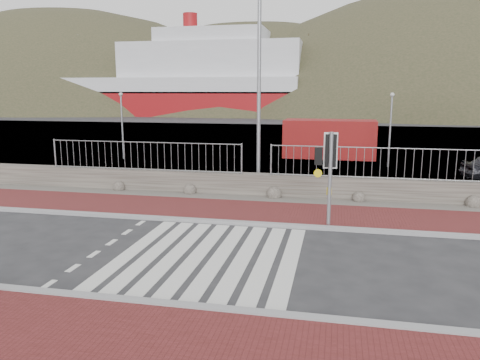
% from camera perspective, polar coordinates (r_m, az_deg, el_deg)
% --- Properties ---
extents(ground, '(220.00, 220.00, 0.00)m').
position_cam_1_polar(ground, '(12.37, -3.82, -9.23)').
color(ground, '#28282B').
rests_on(ground, ground).
extents(sidewalk_far, '(40.00, 3.00, 0.08)m').
position_cam_1_polar(sidewalk_far, '(16.54, 0.38, -3.86)').
color(sidewalk_far, maroon).
rests_on(sidewalk_far, ground).
extents(kerb_near, '(40.00, 0.25, 0.12)m').
position_cam_1_polar(kerb_near, '(9.72, -8.74, -14.84)').
color(kerb_near, gray).
rests_on(kerb_near, ground).
extents(kerb_far, '(40.00, 0.25, 0.12)m').
position_cam_1_polar(kerb_far, '(15.12, -0.76, -5.24)').
color(kerb_far, gray).
rests_on(kerb_far, ground).
extents(zebra_crossing, '(4.62, 5.60, 0.01)m').
position_cam_1_polar(zebra_crossing, '(12.37, -3.82, -9.20)').
color(zebra_crossing, silver).
rests_on(zebra_crossing, ground).
extents(gravel_strip, '(40.00, 1.50, 0.06)m').
position_cam_1_polar(gravel_strip, '(18.45, 1.61, -2.34)').
color(gravel_strip, '#59544C').
rests_on(gravel_strip, ground).
extents(stone_wall, '(40.00, 0.60, 0.90)m').
position_cam_1_polar(stone_wall, '(19.13, 2.05, -0.57)').
color(stone_wall, '#4A443D').
rests_on(stone_wall, ground).
extents(railing, '(18.07, 0.07, 1.22)m').
position_cam_1_polar(railing, '(18.76, 2.00, 3.44)').
color(railing, gray).
rests_on(railing, stone_wall).
extents(quay, '(120.00, 40.00, 0.50)m').
position_cam_1_polar(quay, '(39.43, 7.17, 4.62)').
color(quay, '#4C4C4F').
rests_on(quay, ground).
extents(water, '(220.00, 50.00, 0.05)m').
position_cam_1_polar(water, '(74.26, 9.44, 7.47)').
color(water, '#3F4C54').
rests_on(water, ground).
extents(ferry, '(50.00, 16.00, 20.00)m').
position_cam_1_polar(ferry, '(83.83, -7.71, 11.56)').
color(ferry, maroon).
rests_on(ferry, ground).
extents(hills_backdrop, '(254.00, 90.00, 100.00)m').
position_cam_1_polar(hills_backdrop, '(102.83, 13.44, -4.81)').
color(hills_backdrop, '#2F341F').
rests_on(hills_backdrop, ground).
extents(traffic_signal_far, '(0.73, 0.30, 3.00)m').
position_cam_1_polar(traffic_signal_far, '(14.66, 10.83, 2.55)').
color(traffic_signal_far, gray).
rests_on(traffic_signal_far, ground).
extents(streetlight, '(1.91, 0.27, 8.99)m').
position_cam_1_polar(streetlight, '(19.53, 2.79, 13.26)').
color(streetlight, gray).
rests_on(streetlight, ground).
extents(shipping_container, '(5.81, 2.55, 2.39)m').
position_cam_1_polar(shipping_container, '(30.52, 10.86, 4.96)').
color(shipping_container, maroon).
rests_on(shipping_container, ground).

